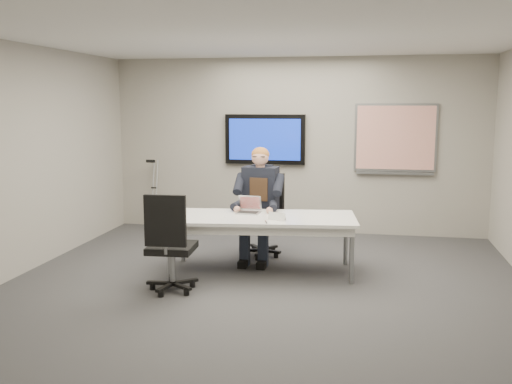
% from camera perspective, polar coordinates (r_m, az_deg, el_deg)
% --- Properties ---
extents(floor, '(6.00, 6.00, 0.02)m').
position_cam_1_polar(floor, '(6.56, 0.65, -9.60)').
color(floor, '#343336').
rests_on(floor, ground).
extents(ceiling, '(6.00, 6.00, 0.02)m').
position_cam_1_polar(ceiling, '(6.26, 0.70, 15.49)').
color(ceiling, silver).
rests_on(ceiling, wall_back).
extents(wall_back, '(6.00, 0.02, 2.80)m').
position_cam_1_polar(wall_back, '(9.21, 4.03, 4.64)').
color(wall_back, '#A29C92').
rests_on(wall_back, ground).
extents(wall_front, '(6.00, 0.02, 2.80)m').
position_cam_1_polar(wall_front, '(3.38, -8.49, -2.82)').
color(wall_front, '#A29C92').
rests_on(wall_front, ground).
extents(wall_left, '(0.02, 6.00, 2.80)m').
position_cam_1_polar(wall_left, '(7.41, -22.85, 2.92)').
color(wall_left, '#A29C92').
rests_on(wall_left, ground).
extents(conference_table, '(2.39, 1.22, 0.71)m').
position_cam_1_polar(conference_table, '(7.02, 0.57, -3.08)').
color(conference_table, white).
rests_on(conference_table, ground).
extents(tv_display, '(1.30, 0.09, 0.80)m').
position_cam_1_polar(tv_display, '(9.23, 0.90, 5.29)').
color(tv_display, black).
rests_on(tv_display, wall_back).
extents(whiteboard, '(1.25, 0.08, 1.10)m').
position_cam_1_polar(whiteboard, '(9.12, 13.77, 5.18)').
color(whiteboard, gray).
rests_on(whiteboard, wall_back).
extents(office_chair_far, '(0.68, 0.68, 1.13)m').
position_cam_1_polar(office_chair_far, '(7.86, 0.67, -3.80)').
color(office_chair_far, black).
rests_on(office_chair_far, ground).
extents(office_chair_near, '(0.57, 0.57, 1.12)m').
position_cam_1_polar(office_chair_near, '(6.41, -8.50, -6.87)').
color(office_chair_near, black).
rests_on(office_chair_near, ground).
extents(seated_person, '(0.49, 0.83, 1.50)m').
position_cam_1_polar(seated_person, '(7.55, 0.18, -2.37)').
color(seated_person, '#1F2634').
rests_on(seated_person, office_chair_far).
extents(crutch, '(0.34, 0.59, 1.23)m').
position_cam_1_polar(crutch, '(9.68, -10.13, -0.07)').
color(crutch, '#A9ADB1').
rests_on(crutch, ground).
extents(laptop, '(0.31, 0.29, 0.21)m').
position_cam_1_polar(laptop, '(7.23, -0.71, -1.66)').
color(laptop, '#BCBBBE').
rests_on(laptop, conference_table).
extents(name_tent, '(0.23, 0.14, 0.09)m').
position_cam_1_polar(name_tent, '(6.78, 2.11, -2.43)').
color(name_tent, white).
rests_on(name_tent, conference_table).
extents(pen, '(0.05, 0.13, 0.01)m').
position_cam_1_polar(pen, '(6.64, 1.03, -3.01)').
color(pen, black).
rests_on(pen, conference_table).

